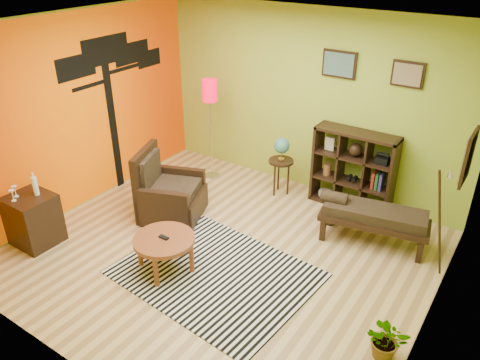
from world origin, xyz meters
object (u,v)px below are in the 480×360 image
Objects in this scene: globe_table at (282,152)px; bench at (372,215)px; armchair at (168,196)px; floor_lamp at (210,100)px; cube_shelf at (354,170)px; coffee_table at (164,242)px; side_cabinet at (33,219)px; potted_plant at (386,343)px.

bench is (1.64, -0.50, -0.30)m from globe_table.
armchair is 0.64× the size of floor_lamp.
globe_table is 0.79× the size of cube_shelf.
cube_shelf reaches higher than coffee_table.
side_cabinet is at bearing -146.13° from bench.
cube_shelf is at bearing 118.80° from potted_plant.
cube_shelf is at bearing 45.93° from side_cabinet.
cube_shelf is at bearing 39.16° from armchair.
coffee_table is 0.79× the size of globe_table.
armchair is at bearing -160.09° from bench.
potted_plant is (4.50, 0.70, -0.18)m from side_cabinet.
armchair is 2.84m from bench.
potted_plant is at bearing -42.67° from globe_table.
floor_lamp is 3.06m from bench.
side_cabinet is 3.62m from globe_table.
coffee_table is 1.68× the size of potted_plant.
globe_table is 2.13× the size of potted_plant.
cube_shelf is (3.11, 3.22, 0.25)m from side_cabinet.
side_cabinet is at bearing -123.87° from armchair.
coffee_table is at bearing -94.96° from globe_table.
cube_shelf is (2.32, 0.38, -0.75)m from floor_lamp.
potted_plant is (3.71, -2.14, -1.18)m from floor_lamp.
armchair is 1.06× the size of side_cabinet.
cube_shelf is at bearing 64.43° from coffee_table.
potted_plant is (3.49, -0.81, -0.13)m from armchair.
armchair is at bearing -140.84° from cube_shelf.
side_cabinet is 0.60× the size of floor_lamp.
floor_lamp is at bearing -170.62° from cube_shelf.
side_cabinet is 1.06× the size of globe_table.
armchair is 2.41× the size of potted_plant.
bench is (2.67, 0.97, 0.11)m from armchair.
cube_shelf is (2.11, 1.71, 0.29)m from armchair.
globe_table is (1.03, 1.46, 0.41)m from armchair.
side_cabinet is 0.69× the size of bench.
coffee_table is 2.69m from bench.
cube_shelf is 2.91m from potted_plant.
armchair is 1.13× the size of globe_table.
side_cabinet is (-1.01, -1.50, 0.04)m from armchair.
globe_table is 1.11m from cube_shelf.
cube_shelf is 0.82× the size of bench.
potted_plant is (2.67, 0.17, -0.22)m from coffee_table.
side_cabinet is 4.48m from cube_shelf.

